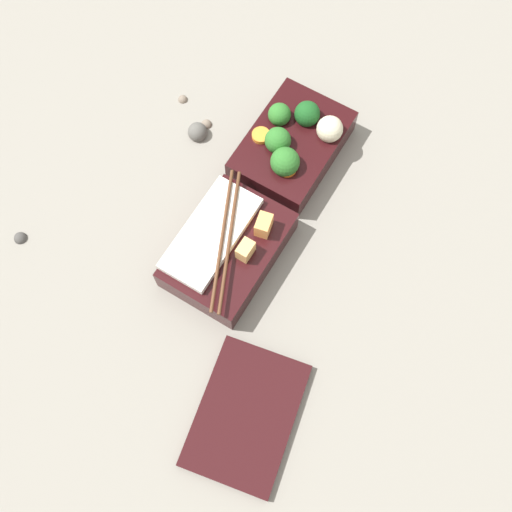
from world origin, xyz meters
name	(u,v)px	position (x,y,z in m)	size (l,w,h in m)	color
ground_plane	(257,206)	(0.00, 0.00, 0.00)	(3.00, 3.00, 0.00)	gray
bento_tray_vegetable	(291,143)	(-0.11, 0.00, 0.03)	(0.18, 0.13, 0.08)	black
bento_tray_rice	(227,248)	(0.09, 0.00, 0.03)	(0.20, 0.13, 0.07)	black
bento_lid	(246,415)	(0.27, 0.15, 0.01)	(0.18, 0.12, 0.01)	black
pebble_0	(183,98)	(-0.10, -0.20, 0.00)	(0.02, 0.02, 0.02)	#7A6B5B
pebble_1	(198,132)	(-0.06, -0.15, 0.01)	(0.03, 0.03, 0.03)	#595651
pebble_2	(20,237)	(0.23, -0.27, 0.00)	(0.02, 0.02, 0.02)	#474442
pebble_3	(206,123)	(-0.08, -0.14, 0.00)	(0.02, 0.02, 0.02)	#7A6B5B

